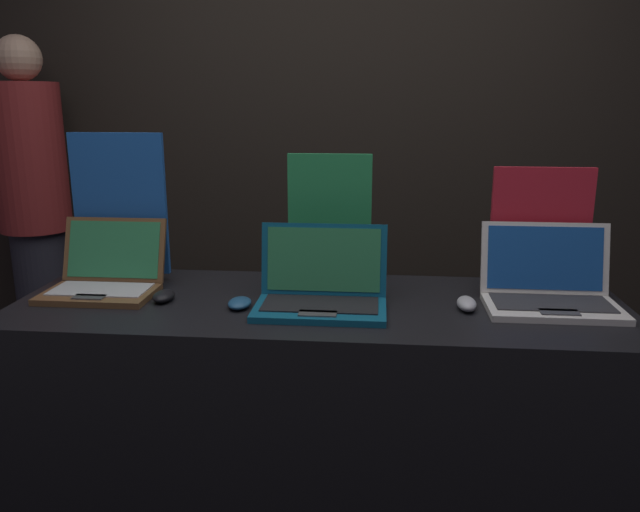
# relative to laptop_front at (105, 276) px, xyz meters

# --- Properties ---
(wall_back) EXTENTS (8.00, 0.05, 2.80)m
(wall_back) POSITION_rel_laptop_front_xyz_m (0.72, 1.27, 0.48)
(wall_back) COLOR black
(wall_back) RESTS_ON ground_plane
(display_counter) EXTENTS (1.92, 0.66, 0.86)m
(display_counter) POSITION_rel_laptop_front_xyz_m (0.72, -0.04, -0.49)
(display_counter) COLOR black
(display_counter) RESTS_ON ground_plane
(laptop_front) EXTENTS (0.35, 0.30, 0.23)m
(laptop_front) POSITION_rel_laptop_front_xyz_m (0.00, 0.00, 0.00)
(laptop_front) COLOR brown
(laptop_front) RESTS_ON display_counter
(mouse_front) EXTENTS (0.06, 0.10, 0.03)m
(mouse_front) POSITION_rel_laptop_front_xyz_m (0.22, -0.08, -0.04)
(mouse_front) COLOR black
(mouse_front) RESTS_ON display_counter
(promo_stand_front) EXTENTS (0.33, 0.07, 0.51)m
(promo_stand_front) POSITION_rel_laptop_front_xyz_m (0.00, 0.16, 0.19)
(promo_stand_front) COLOR black
(promo_stand_front) RESTS_ON display_counter
(laptop_middle) EXTENTS (0.40, 0.27, 0.25)m
(laptop_middle) POSITION_rel_laptop_front_xyz_m (0.73, -0.09, 0.00)
(laptop_middle) COLOR #0F5170
(laptop_middle) RESTS_ON display_counter
(mouse_middle) EXTENTS (0.07, 0.10, 0.03)m
(mouse_middle) POSITION_rel_laptop_front_xyz_m (0.48, -0.12, -0.04)
(mouse_middle) COLOR navy
(mouse_middle) RESTS_ON display_counter
(promo_stand_middle) EXTENTS (0.29, 0.07, 0.44)m
(promo_stand_middle) POSITION_rel_laptop_front_xyz_m (0.73, 0.22, 0.16)
(promo_stand_middle) COLOR black
(promo_stand_middle) RESTS_ON display_counter
(laptop_back) EXTENTS (0.40, 0.29, 0.24)m
(laptop_back) POSITION_rel_laptop_front_xyz_m (1.43, -0.01, 0.00)
(laptop_back) COLOR silver
(laptop_back) RESTS_ON display_counter
(mouse_back) EXTENTS (0.06, 0.11, 0.04)m
(mouse_back) POSITION_rel_laptop_front_xyz_m (1.17, -0.07, -0.04)
(mouse_back) COLOR #B2B2B7
(mouse_back) RESTS_ON display_counter
(promo_stand_back) EXTENTS (0.32, 0.07, 0.41)m
(promo_stand_back) POSITION_rel_laptop_front_xyz_m (1.43, 0.16, 0.14)
(promo_stand_back) COLOR black
(promo_stand_back) RESTS_ON display_counter
(person_bystander) EXTENTS (0.34, 0.34, 1.78)m
(person_bystander) POSITION_rel_laptop_front_xyz_m (-0.79, 0.99, 0.01)
(person_bystander) COLOR #282833
(person_bystander) RESTS_ON ground_plane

